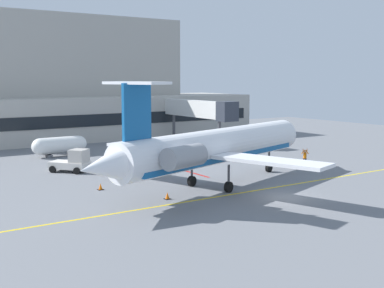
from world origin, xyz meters
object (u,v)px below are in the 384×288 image
pushback_tractor (234,149)px  fuel_tank (60,145)px  marshaller (305,158)px  baggage_tug (73,162)px  regional_jet (214,147)px

pushback_tractor → fuel_tank: bearing=143.7°
fuel_tank → marshaller: 28.88m
baggage_tug → marshaller: 24.10m
regional_jet → baggage_tug: 15.84m
fuel_tank → marshaller: fuel_tank is taller
regional_jet → marshaller: size_ratio=14.64×
regional_jet → baggage_tug: bearing=118.1°
pushback_tractor → marshaller: size_ratio=1.97×
regional_jet → pushback_tractor: regional_jet is taller
fuel_tank → marshaller: bearing=-48.6°
marshaller → regional_jet: bearing=-168.3°
baggage_tug → marshaller: (21.51, -10.86, -0.05)m
baggage_tug → fuel_tank: fuel_tank is taller
fuel_tank → regional_jet: bearing=-78.7°
pushback_tractor → fuel_tank: fuel_tank is taller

